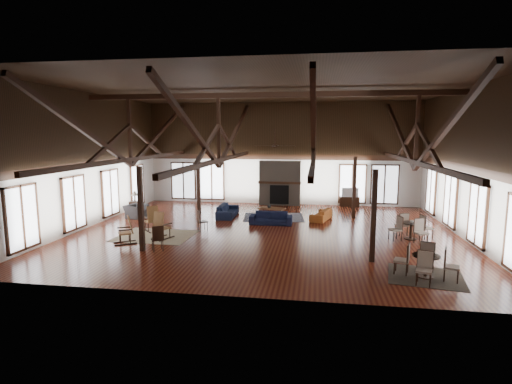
# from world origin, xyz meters

# --- Properties ---
(floor) EXTENTS (16.00, 16.00, 0.00)m
(floor) POSITION_xyz_m (0.00, 0.00, 0.00)
(floor) COLOR maroon
(floor) RESTS_ON ground
(ceiling) EXTENTS (16.00, 14.00, 0.02)m
(ceiling) POSITION_xyz_m (0.00, 0.00, 6.00)
(ceiling) COLOR black
(ceiling) RESTS_ON wall_back
(wall_back) EXTENTS (16.00, 0.02, 6.00)m
(wall_back) POSITION_xyz_m (0.00, 7.00, 3.00)
(wall_back) COLOR silver
(wall_back) RESTS_ON floor
(wall_front) EXTENTS (16.00, 0.02, 6.00)m
(wall_front) POSITION_xyz_m (0.00, -7.00, 3.00)
(wall_front) COLOR silver
(wall_front) RESTS_ON floor
(wall_left) EXTENTS (0.02, 14.00, 6.00)m
(wall_left) POSITION_xyz_m (-8.00, 0.00, 3.00)
(wall_left) COLOR silver
(wall_left) RESTS_ON floor
(wall_right) EXTENTS (0.02, 14.00, 6.00)m
(wall_right) POSITION_xyz_m (8.00, 0.00, 3.00)
(wall_right) COLOR silver
(wall_right) RESTS_ON floor
(roof_truss) EXTENTS (15.60, 14.07, 3.14)m
(roof_truss) POSITION_xyz_m (0.00, 0.00, 4.03)
(roof_truss) COLOR black
(roof_truss) RESTS_ON wall_back
(post_grid) EXTENTS (8.16, 7.16, 3.05)m
(post_grid) POSITION_xyz_m (0.00, 0.00, 1.52)
(post_grid) COLOR black
(post_grid) RESTS_ON floor
(fireplace) EXTENTS (2.50, 0.69, 2.60)m
(fireplace) POSITION_xyz_m (0.00, 6.67, 1.29)
(fireplace) COLOR #6B5F51
(fireplace) RESTS_ON floor
(ceiling_fan) EXTENTS (1.60, 1.60, 0.75)m
(ceiling_fan) POSITION_xyz_m (0.50, -1.00, 3.73)
(ceiling_fan) COLOR black
(ceiling_fan) RESTS_ON roof_truss
(sofa_navy_front) EXTENTS (1.97, 0.79, 0.57)m
(sofa_navy_front) POSITION_xyz_m (0.07, 1.44, 0.29)
(sofa_navy_front) COLOR black
(sofa_navy_front) RESTS_ON floor
(sofa_navy_left) EXTENTS (2.10, 0.85, 0.61)m
(sofa_navy_left) POSITION_xyz_m (-2.30, 2.87, 0.31)
(sofa_navy_left) COLOR #131B34
(sofa_navy_left) RESTS_ON floor
(sofa_orange) EXTENTS (1.90, 1.17, 0.52)m
(sofa_orange) POSITION_xyz_m (2.40, 2.85, 0.26)
(sofa_orange) COLOR #AB5721
(sofa_orange) RESTS_ON floor
(coffee_table) EXTENTS (1.42, 1.02, 0.49)m
(coffee_table) POSITION_xyz_m (-0.05, 2.97, 0.43)
(coffee_table) COLOR brown
(coffee_table) RESTS_ON floor
(vase) EXTENTS (0.23, 0.23, 0.20)m
(vase) POSITION_xyz_m (-0.19, 2.98, 0.59)
(vase) COLOR #B2B2B2
(vase) RESTS_ON coffee_table
(armchair) EXTENTS (1.16, 1.07, 0.65)m
(armchair) POSITION_xyz_m (-6.77, 1.88, 0.33)
(armchair) COLOR #363639
(armchair) RESTS_ON floor
(side_table_lamp) EXTENTS (0.48, 0.48, 1.22)m
(side_table_lamp) POSITION_xyz_m (-7.34, 2.96, 0.46)
(side_table_lamp) COLOR black
(side_table_lamp) RESTS_ON floor
(rocking_chair_a) EXTENTS (0.93, 0.96, 1.13)m
(rocking_chair_a) POSITION_xyz_m (-4.81, -0.71, 0.53)
(rocking_chair_a) COLOR olive
(rocking_chair_a) RESTS_ON floor
(rocking_chair_b) EXTENTS (0.74, 0.98, 1.13)m
(rocking_chair_b) POSITION_xyz_m (-3.95, -1.89, 0.53)
(rocking_chair_b) COLOR olive
(rocking_chair_b) RESTS_ON floor
(rocking_chair_c) EXTENTS (0.93, 0.82, 1.07)m
(rocking_chair_c) POSITION_xyz_m (-4.99, -2.64, 0.50)
(rocking_chair_c) COLOR olive
(rocking_chair_c) RESTS_ON floor
(side_chair_a) EXTENTS (0.53, 0.53, 0.90)m
(side_chair_a) POSITION_xyz_m (-2.77, -0.32, 0.52)
(side_chair_a) COLOR black
(side_chair_a) RESTS_ON floor
(side_chair_b) EXTENTS (0.55, 0.55, 0.95)m
(side_chair_b) POSITION_xyz_m (-3.42, -3.47, 0.55)
(side_chair_b) COLOR black
(side_chair_b) RESTS_ON floor
(cafe_table_near) EXTENTS (1.83, 1.83, 0.94)m
(cafe_table_near) POSITION_xyz_m (5.36, -4.78, 0.47)
(cafe_table_near) COLOR black
(cafe_table_near) RESTS_ON floor
(cafe_table_far) EXTENTS (1.84, 1.84, 0.95)m
(cafe_table_far) POSITION_xyz_m (5.90, -0.37, 0.47)
(cafe_table_far) COLOR black
(cafe_table_far) RESTS_ON floor
(cup_near) EXTENTS (0.16, 0.16, 0.10)m
(cup_near) POSITION_xyz_m (5.30, -4.87, 0.73)
(cup_near) COLOR #B2B2B2
(cup_near) RESTS_ON cafe_table_near
(cup_far) EXTENTS (0.17, 0.17, 0.10)m
(cup_far) POSITION_xyz_m (5.91, -0.42, 0.73)
(cup_far) COLOR #B2B2B2
(cup_far) RESTS_ON cafe_table_far
(tv_console) EXTENTS (1.11, 0.42, 0.56)m
(tv_console) POSITION_xyz_m (4.04, 6.75, 0.28)
(tv_console) COLOR black
(tv_console) RESTS_ON floor
(television) EXTENTS (0.94, 0.18, 0.54)m
(television) POSITION_xyz_m (4.06, 6.75, 0.82)
(television) COLOR #B2B2B2
(television) RESTS_ON tv_console
(rug_tan) EXTENTS (3.07, 2.44, 0.01)m
(rug_tan) POSITION_xyz_m (-4.38, -1.43, 0.01)
(rug_tan) COLOR tan
(rug_tan) RESTS_ON floor
(rug_navy) EXTENTS (3.20, 2.55, 0.01)m
(rug_navy) POSITION_xyz_m (0.03, 3.01, 0.01)
(rug_navy) COLOR #181D44
(rug_navy) RESTS_ON floor
(rug_dark) EXTENTS (2.38, 2.23, 0.01)m
(rug_dark) POSITION_xyz_m (5.39, -4.72, 0.01)
(rug_dark) COLOR black
(rug_dark) RESTS_ON floor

